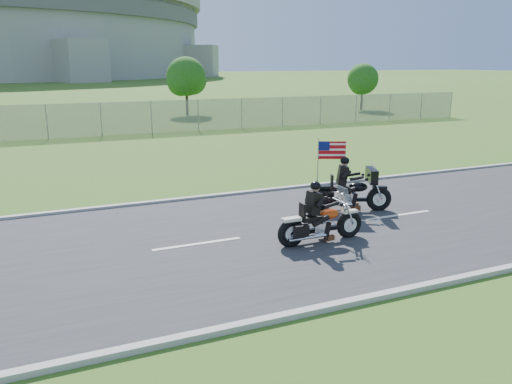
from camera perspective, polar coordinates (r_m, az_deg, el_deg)
name	(u,v)px	position (r m, az deg, el deg)	size (l,w,h in m)	color
ground	(272,235)	(12.92, 1.86, -4.91)	(420.00, 420.00, 0.00)	#3A561A
road	(272,234)	(12.91, 1.86, -4.82)	(120.00, 8.00, 0.04)	#28282B
curb_north	(221,195)	(16.50, -4.05, -0.39)	(120.00, 0.18, 0.12)	#9E9B93
curb_south	(364,300)	(9.66, 12.20, -11.95)	(120.00, 0.18, 0.12)	#9E9B93
fence	(47,122)	(31.21, -22.80, 7.42)	(60.00, 0.03, 2.00)	gray
tree_fence_near	(187,79)	(42.59, -7.95, 12.72)	(3.52, 3.28, 4.75)	#382316
tree_fence_far	(363,81)	(47.62, 12.12, 12.33)	(3.08, 2.87, 4.20)	#382316
motorcycle_lead	(320,224)	(12.27, 7.29, -3.60)	(2.36, 0.57, 1.59)	black
motorcycle_follow	(350,193)	(15.00, 10.68, -0.10)	(2.33, 1.30, 2.06)	black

